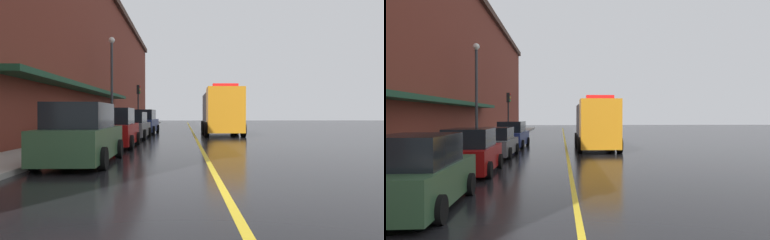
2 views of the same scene
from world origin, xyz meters
The scene contains 13 objects.
ground_plane centered at (0.00, 25.00, 0.00)m, with size 112.00×112.00×0.00m, color black.
sidewalk_left centered at (-6.20, 25.00, 0.07)m, with size 2.40×70.00×0.15m, color #9E9B93.
lane_center_stripe centered at (0.00, 25.00, 0.00)m, with size 0.16×70.00×0.01m, color gold.
brick_building_left centered at (-14.36, 24.00, 6.43)m, with size 15.10×64.00×12.85m.
parked_car_0 centered at (-3.93, 3.81, 0.87)m, with size 2.11×4.68×1.86m.
parked_car_1 centered at (-3.99, 9.31, 0.84)m, with size 2.13×4.21×1.81m.
parked_car_2 centered at (-4.02, 15.25, 0.78)m, with size 2.18×4.44×1.66m.
parked_car_3 centered at (-3.91, 21.25, 0.88)m, with size 2.20×4.92×1.89m.
utility_truck centered at (2.04, 19.56, 1.70)m, with size 2.82×7.90×3.57m.
parking_meter_1 centered at (-5.35, 7.94, 1.06)m, with size 0.14×0.18×1.33m.
parking_meter_2 centered at (-5.35, 7.14, 1.06)m, with size 0.14×0.18×1.33m.
street_lamp_left centered at (-5.95, 18.88, 4.40)m, with size 0.44×0.44×6.94m.
traffic_light_near centered at (-5.29, 28.96, 3.16)m, with size 0.38×0.36×4.30m.
Camera 1 is at (-0.81, -7.43, 1.52)m, focal length 33.92 mm.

